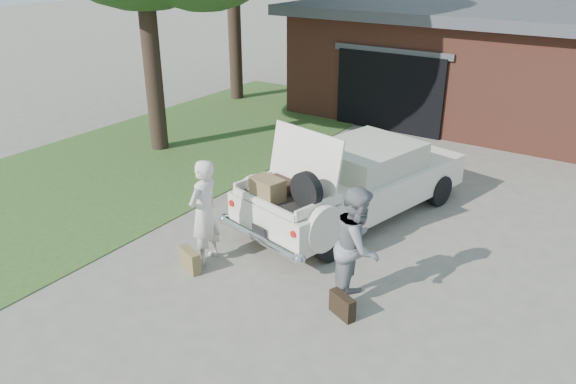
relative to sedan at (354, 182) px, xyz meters
The scene contains 8 objects.
ground 2.56m from the sedan, 97.55° to the right, with size 90.00×90.00×0.00m, color gray.
grass_strip 5.89m from the sedan, behind, with size 6.00×16.00×0.02m, color #2D4C1E.
house 9.11m from the sedan, 85.83° to the left, with size 12.80×7.80×3.30m.
sedan is the anchor object (origin of this frame).
woman_left 3.18m from the sedan, 113.34° to the right, with size 0.66×0.43×1.81m, color silver.
woman_right 2.89m from the sedan, 61.76° to the right, with size 0.89×0.70×1.84m, color gray.
suitcase_left 3.58m from the sedan, 111.04° to the right, with size 0.48×0.15×0.37m, color olive.
suitcase_right 3.37m from the sedan, 64.97° to the right, with size 0.45×0.14×0.35m, color black.
Camera 1 is at (4.81, -6.59, 4.92)m, focal length 35.00 mm.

